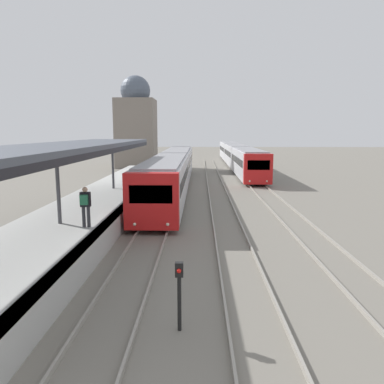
% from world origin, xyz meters
% --- Properties ---
extents(platform_canopy, '(4.00, 25.03, 3.33)m').
position_xyz_m(platform_canopy, '(-3.65, 12.22, 4.20)').
color(platform_canopy, '#4C515B').
rests_on(platform_canopy, station_platform).
extents(person_on_platform, '(0.40, 0.40, 1.66)m').
position_xyz_m(person_on_platform, '(-2.37, 11.60, 1.99)').
color(person_on_platform, '#2D2D33').
rests_on(person_on_platform, station_platform).
extents(train_near, '(2.62, 29.36, 3.09)m').
position_xyz_m(train_near, '(0.00, 28.53, 1.71)').
color(train_near, red).
rests_on(train_near, ground_plane).
extents(train_far, '(2.53, 40.96, 3.08)m').
position_xyz_m(train_far, '(7.43, 50.04, 1.71)').
color(train_far, red).
rests_on(train_far, ground_plane).
extents(signal_post_near, '(0.20, 0.21, 1.75)m').
position_xyz_m(signal_post_near, '(1.79, 5.39, 1.09)').
color(signal_post_near, black).
rests_on(signal_post_near, ground_plane).
extents(distant_domed_building, '(5.21, 5.21, 12.36)m').
position_xyz_m(distant_domed_building, '(-6.47, 48.61, 5.80)').
color(distant_domed_building, slate).
rests_on(distant_domed_building, ground_plane).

